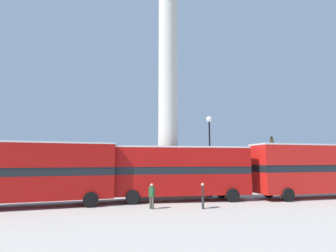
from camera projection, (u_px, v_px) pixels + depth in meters
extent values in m
plane|color=#ADA89E|center=(168.00, 195.00, 23.07)|extent=(200.00, 200.00, 0.00)
cube|color=beige|center=(168.00, 190.00, 23.13)|extent=(5.55, 5.55, 0.93)
cube|color=beige|center=(168.00, 179.00, 23.25)|extent=(3.99, 3.99, 0.93)
cylinder|color=beige|center=(168.00, 80.00, 24.44)|extent=(1.77, 1.77, 17.35)
cube|color=#A80F0C|center=(35.00, 187.00, 17.41)|extent=(10.32, 3.45, 1.56)
cube|color=black|center=(36.00, 171.00, 17.55)|extent=(10.32, 3.40, 0.55)
cube|color=#A80F0C|center=(37.00, 155.00, 17.69)|extent=(10.32, 3.45, 1.57)
cube|color=silver|center=(38.00, 143.00, 17.80)|extent=(10.32, 3.45, 0.12)
cylinder|color=black|center=(89.00, 195.00, 19.60)|extent=(1.02, 0.39, 1.00)
cylinder|color=black|center=(91.00, 200.00, 17.23)|extent=(1.02, 0.39, 1.00)
cube|color=red|center=(319.00, 181.00, 21.78)|extent=(11.40, 2.56, 1.65)
cube|color=black|center=(318.00, 168.00, 21.92)|extent=(11.40, 2.51, 0.55)
cube|color=red|center=(317.00, 155.00, 22.06)|extent=(11.40, 2.56, 1.56)
cube|color=silver|center=(316.00, 145.00, 22.17)|extent=(11.40, 2.56, 0.12)
cylinder|color=black|center=(268.00, 191.00, 21.89)|extent=(1.00, 0.31, 1.00)
cylinder|color=black|center=(288.00, 195.00, 19.57)|extent=(1.00, 0.31, 1.00)
cube|color=#A80F0C|center=(181.00, 184.00, 20.21)|extent=(10.66, 3.35, 1.55)
cube|color=black|center=(181.00, 170.00, 20.35)|extent=(10.66, 3.30, 0.55)
cube|color=#A80F0C|center=(181.00, 157.00, 20.47)|extent=(10.66, 3.35, 1.41)
cube|color=silver|center=(180.00, 147.00, 20.57)|extent=(10.66, 3.35, 0.12)
cylinder|color=black|center=(221.00, 191.00, 21.85)|extent=(1.02, 0.38, 1.00)
cylinder|color=black|center=(233.00, 195.00, 19.41)|extent=(1.02, 0.38, 1.00)
cylinder|color=black|center=(132.00, 193.00, 20.81)|extent=(1.02, 0.38, 1.00)
cylinder|color=black|center=(133.00, 197.00, 18.37)|extent=(1.02, 0.38, 1.00)
cube|color=beige|center=(274.00, 177.00, 28.27)|extent=(4.14, 3.42, 2.55)
ellipsoid|color=brown|center=(272.00, 151.00, 28.63)|extent=(2.32, 1.51, 0.98)
cone|color=brown|center=(282.00, 147.00, 28.64)|extent=(1.06, 0.77, 1.03)
cylinder|color=brown|center=(272.00, 143.00, 28.75)|extent=(0.36, 0.36, 0.90)
sphere|color=brown|center=(272.00, 137.00, 28.83)|extent=(0.28, 0.28, 0.28)
cylinder|color=brown|center=(278.00, 160.00, 28.74)|extent=(0.20, 0.20, 1.00)
cylinder|color=brown|center=(280.00, 160.00, 28.20)|extent=(0.20, 0.20, 1.00)
cylinder|color=brown|center=(266.00, 160.00, 28.79)|extent=(0.20, 0.20, 1.00)
cylinder|color=brown|center=(267.00, 160.00, 28.26)|extent=(0.20, 0.20, 1.00)
cylinder|color=black|center=(211.00, 194.00, 22.24)|extent=(0.31, 0.31, 0.40)
cylinder|color=black|center=(210.00, 159.00, 22.63)|extent=(0.14, 0.14, 6.42)
sphere|color=white|center=(209.00, 119.00, 23.07)|extent=(0.50, 0.50, 0.50)
cylinder|color=#4C473D|center=(151.00, 203.00, 16.75)|extent=(0.14, 0.14, 0.77)
cylinder|color=#4C473D|center=(153.00, 203.00, 16.58)|extent=(0.14, 0.14, 0.77)
cube|color=#1E4C28|center=(152.00, 192.00, 16.76)|extent=(0.35, 0.45, 0.61)
sphere|color=tan|center=(152.00, 185.00, 16.81)|extent=(0.21, 0.21, 0.21)
cylinder|color=#28282D|center=(203.00, 203.00, 16.66)|extent=(0.14, 0.14, 0.78)
cylinder|color=#28282D|center=(203.00, 202.00, 16.89)|extent=(0.14, 0.14, 0.78)
cube|color=#471919|center=(203.00, 191.00, 16.87)|extent=(0.28, 0.45, 0.62)
sphere|color=tan|center=(203.00, 185.00, 16.92)|extent=(0.21, 0.21, 0.21)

